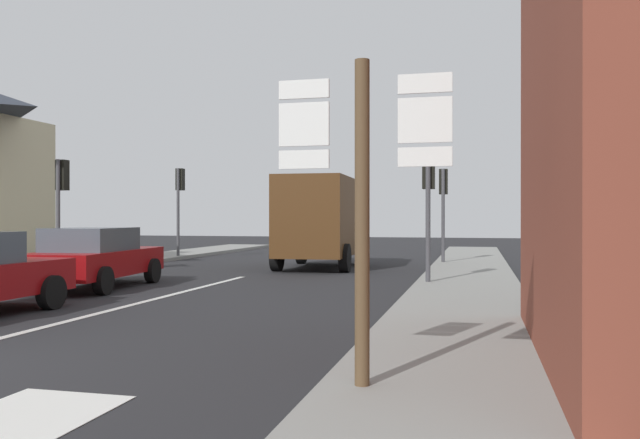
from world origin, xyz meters
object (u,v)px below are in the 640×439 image
traffic_light_far_left (180,192)px  traffic_light_near_left (61,190)px  delivery_truck (320,219)px  traffic_light_far_right (443,194)px  route_sign_post (362,197)px  sedan_far (95,257)px  traffic_light_near_right (428,187)px

traffic_light_far_left → traffic_light_near_left: bearing=-90.0°
delivery_truck → traffic_light_far_right: 4.64m
traffic_light_near_left → route_sign_post: bearing=-44.4°
traffic_light_far_left → traffic_light_far_right: bearing=-6.0°
sedan_far → route_sign_post: size_ratio=1.36×
sedan_far → traffic_light_far_right: (7.85, 9.45, 1.79)m
delivery_truck → traffic_light_near_left: 8.18m
delivery_truck → traffic_light_far_right: (4.00, 2.17, 0.90)m
traffic_light_far_right → traffic_light_near_left: (-10.78, -6.65, -0.02)m
sedan_far → traffic_light_near_left: traffic_light_near_left is taller
traffic_light_far_left → traffic_light_far_right: (10.78, -1.13, -0.22)m
route_sign_post → sedan_far: bearing=135.4°
route_sign_post → traffic_light_far_right: (-0.12, 17.31, 0.64)m
traffic_light_far_left → traffic_light_near_left: (-0.00, -7.78, -0.23)m
traffic_light_near_left → sedan_far: bearing=-43.6°
traffic_light_near_left → traffic_light_near_right: bearing=-2.9°
delivery_truck → traffic_light_near_left: size_ratio=1.48×
route_sign_post → traffic_light_near_right: bearing=90.7°
sedan_far → route_sign_post: (7.97, -7.87, 1.15)m
traffic_light_near_left → traffic_light_far_right: bearing=31.7°
route_sign_post → traffic_light_near_left: size_ratio=0.94×
traffic_light_far_right → traffic_light_near_right: traffic_light_far_right is taller
traffic_light_near_right → traffic_light_far_left: bearing=142.3°
traffic_light_near_right → route_sign_post: bearing=-89.3°
sedan_far → traffic_light_far_left: (-2.93, 10.58, 2.01)m
route_sign_post → delivery_truck: bearing=105.2°
traffic_light_near_right → traffic_light_near_left: traffic_light_near_left is taller
route_sign_post → traffic_light_near_right: (-0.12, 10.12, 0.55)m
route_sign_post → traffic_light_far_right: bearing=90.4°
traffic_light_far_left → traffic_light_near_right: size_ratio=1.12×
sedan_far → traffic_light_near_right: traffic_light_near_right is taller
route_sign_post → traffic_light_near_right: 10.14m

